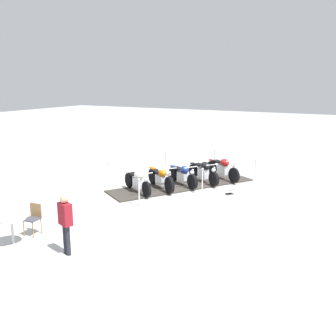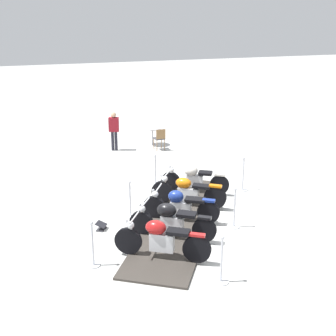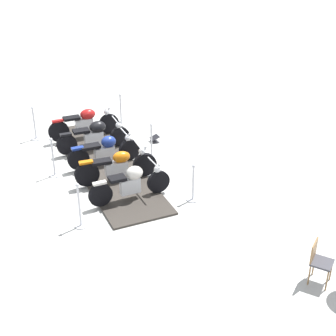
% 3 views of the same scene
% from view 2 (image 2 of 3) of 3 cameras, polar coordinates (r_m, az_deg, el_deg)
% --- Properties ---
extents(ground_plane, '(80.00, 80.00, 0.00)m').
position_cam_2_polar(ground_plane, '(12.92, 1.57, -6.55)').
color(ground_plane, silver).
extents(display_platform, '(6.33, 4.79, 0.06)m').
position_cam_2_polar(display_platform, '(12.91, 1.57, -6.44)').
color(display_platform, '#38332D').
rests_on(display_platform, ground_plane).
extents(motorcycle_cream, '(1.23, 1.91, 0.89)m').
position_cam_2_polar(motorcycle_cream, '(14.65, 3.13, -1.20)').
color(motorcycle_cream, black).
rests_on(motorcycle_cream, display_platform).
extents(motorcycle_copper, '(1.41, 1.92, 0.96)m').
position_cam_2_polar(motorcycle_copper, '(13.68, 2.40, -2.82)').
color(motorcycle_copper, black).
rests_on(motorcycle_copper, display_platform).
extents(motorcycle_navy, '(1.24, 1.88, 0.91)m').
position_cam_2_polar(motorcycle_navy, '(12.72, 1.48, -4.55)').
color(motorcycle_navy, black).
rests_on(motorcycle_navy, display_platform).
extents(motorcycle_black, '(1.37, 1.95, 0.91)m').
position_cam_2_polar(motorcycle_black, '(11.77, 0.35, -6.39)').
color(motorcycle_black, black).
rests_on(motorcycle_black, display_platform).
extents(motorcycle_maroon, '(1.32, 2.00, 0.97)m').
position_cam_2_polar(motorcycle_maroon, '(10.84, -0.93, -8.59)').
color(motorcycle_maroon, black).
rests_on(motorcycle_maroon, display_platform).
extents(stanchion_left_front, '(0.31, 0.31, 1.14)m').
position_cam_2_polar(stanchion_left_front, '(15.10, 9.15, -1.32)').
color(stanchion_left_front, silver).
rests_on(stanchion_left_front, ground_plane).
extents(stanchion_right_front, '(0.33, 0.33, 1.01)m').
position_cam_2_polar(stanchion_right_front, '(15.57, -1.57, -0.75)').
color(stanchion_right_front, silver).
rests_on(stanchion_right_front, ground_plane).
extents(stanchion_right_rear, '(0.31, 0.31, 1.12)m').
position_cam_2_polar(stanchion_right_rear, '(10.81, -9.17, -9.94)').
color(stanchion_right_rear, silver).
rests_on(stanchion_right_rear, ground_plane).
extents(stanchion_left_mid, '(0.34, 0.34, 1.14)m').
position_cam_2_polar(stanchion_left_mid, '(12.58, 8.10, -5.67)').
color(stanchion_left_mid, silver).
rests_on(stanchion_left_mid, ground_plane).
extents(stanchion_left_rear, '(0.35, 0.35, 1.11)m').
position_cam_2_polar(stanchion_left_rear, '(10.18, 6.52, -12.08)').
color(stanchion_left_rear, silver).
rests_on(stanchion_left_rear, ground_plane).
extents(stanchion_right_mid, '(0.33, 0.33, 1.08)m').
position_cam_2_polar(stanchion_right_mid, '(13.12, -4.65, -4.53)').
color(stanchion_right_mid, silver).
rests_on(stanchion_right_mid, ground_plane).
extents(info_placard, '(0.38, 0.37, 0.20)m').
position_cam_2_polar(info_placard, '(12.57, -8.16, -7.15)').
color(info_placard, '#333338').
rests_on(info_placard, ground_plane).
extents(cafe_table, '(0.76, 0.76, 0.76)m').
position_cam_2_polar(cafe_table, '(19.92, -1.92, 4.42)').
color(cafe_table, '#B7B7BC').
rests_on(cafe_table, ground_plane).
extents(cafe_chair_near_table, '(0.43, 0.43, 0.90)m').
position_cam_2_polar(cafe_chair_near_table, '(19.19, -1.01, 3.74)').
color(cafe_chair_near_table, olive).
rests_on(cafe_chair_near_table, ground_plane).
extents(bystander_person, '(0.34, 0.45, 1.60)m').
position_cam_2_polar(bystander_person, '(19.18, -6.64, 4.91)').
color(bystander_person, '#23232D').
rests_on(bystander_person, ground_plane).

